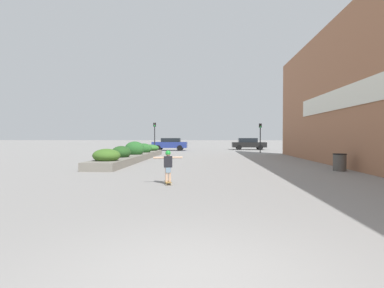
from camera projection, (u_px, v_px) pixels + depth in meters
ground_plane at (191, 282)px, 3.61m from camera, size 300.00×300.00×0.00m
building_wall_right at (370, 81)px, 14.51m from camera, size 0.67×32.04×8.92m
planter_box at (134, 154)px, 22.53m from camera, size 1.75×15.29×1.41m
skateboard at (168, 182)px, 11.08m from camera, size 0.36×0.67×0.10m
skateboarder at (168, 163)px, 11.07m from camera, size 1.07×0.34×1.16m
trash_bin at (340, 162)px, 15.44m from camera, size 0.67×0.67×0.89m
car_leftmost at (170, 144)px, 38.36m from camera, size 4.41×1.89×1.59m
car_center_left at (249, 144)px, 40.78m from camera, size 4.55×1.90×1.58m
traffic_light_left at (155, 132)px, 34.20m from camera, size 0.28×0.30×3.38m
traffic_light_right at (260, 133)px, 33.31m from camera, size 0.28×0.30×3.24m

